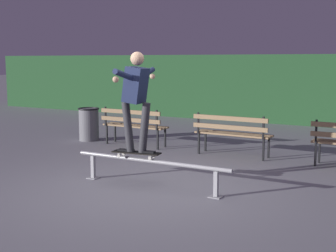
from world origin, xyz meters
name	(u,v)px	position (x,y,z in m)	size (l,w,h in m)	color
ground_plane	(148,188)	(0.00, 0.00, 0.00)	(90.00, 90.00, 0.00)	gray
hedge_backdrop	(291,89)	(0.00, 8.62, 1.06)	(24.00, 1.20, 2.13)	#234C28
grind_rail	(150,165)	(0.00, 0.07, 0.34)	(2.71, 0.18, 0.44)	#9E9EA3
skateboard	(136,153)	(-0.25, 0.07, 0.52)	(0.80, 0.31, 0.09)	black
skateboarder	(136,93)	(-0.24, 0.07, 1.45)	(0.63, 1.40, 1.56)	black
park_bench_leftmost	(133,123)	(-2.12, 2.82, 0.54)	(1.61, 0.45, 0.88)	black
park_bench_left_center	(232,131)	(0.27, 2.82, 0.54)	(1.61, 0.45, 0.88)	black
trash_can	(89,124)	(-3.49, 2.93, 0.41)	(0.52, 0.52, 0.80)	slate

